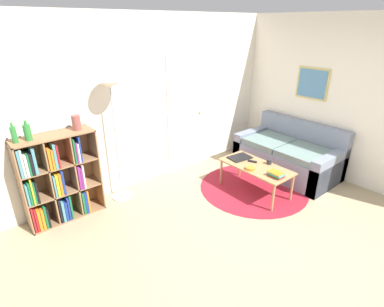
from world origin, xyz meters
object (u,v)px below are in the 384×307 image
cup (269,162)px  laptop (240,157)px  couch (289,155)px  bowl (250,168)px  coffee_table (256,168)px  bottle_left (14,134)px  vase_on_shelf (76,123)px  floor_lamp (112,101)px  bookshelf (56,181)px  bottle_middle (27,132)px

cup → laptop: bearing=112.6°
couch → bowl: (-1.20, -0.12, 0.17)m
coffee_table → bottle_left: bearing=157.1°
vase_on_shelf → cup: bearing=-28.8°
bowl → vase_on_shelf: 2.49m
coffee_table → vase_on_shelf: bearing=150.8°
floor_lamp → bowl: bearing=-38.7°
cup → couch: bearing=12.3°
laptop → vase_on_shelf: bearing=158.4°
vase_on_shelf → bowl: bearing=-31.8°
couch → bottle_left: (-3.91, 1.12, 0.98)m
couch → bowl: size_ratio=11.44×
bowl → bottle_left: (-2.71, 1.24, 0.81)m
bookshelf → bottle_left: bottle_left is taller
floor_lamp → coffee_table: bearing=-35.2°
bottle_middle → vase_on_shelf: 0.57m
couch → coffee_table: size_ratio=1.54×
couch → cup: bearing=-167.7°
floor_lamp → laptop: 2.14m
bookshelf → cup: size_ratio=15.36×
bowl → bottle_left: bearing=155.4°
bottle_left → laptop: bearing=-16.7°
laptop → bookshelf: bearing=161.3°
bookshelf → vase_on_shelf: vase_on_shelf is taller
coffee_table → bottle_middle: size_ratio=4.61×
coffee_table → floor_lamp: bearing=144.8°
bookshelf → vase_on_shelf: bearing=0.2°
floor_lamp → coffee_table: (1.67, -1.18, -1.07)m
bookshelf → bottle_left: size_ratio=4.93×
cup → coffee_table: bearing=155.8°
couch → laptop: bearing=166.0°
couch → laptop: size_ratio=4.47×
coffee_table → cup: size_ratio=14.32×
bowl → vase_on_shelf: vase_on_shelf is taller
couch → vase_on_shelf: bearing=160.7°
bowl → cup: (0.36, -0.06, 0.02)m
bottle_left → floor_lamp: bearing=-1.7°
couch → bottle_middle: size_ratio=7.08×
bookshelf → coffee_table: (2.54, -1.21, -0.16)m
floor_lamp → couch: bearing=-21.9°
bookshelf → cup: bearing=-25.4°
bookshelf → cup: bookshelf is taller
bookshelf → couch: 3.76m
bookshelf → coffee_table: bearing=-25.5°
floor_lamp → couch: size_ratio=1.04×
couch → bowl: couch is taller
coffee_table → bottle_left: size_ratio=4.59×
couch → cup: couch is taller
couch → bowl: 1.22m
bowl → bottle_middle: size_ratio=0.62×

